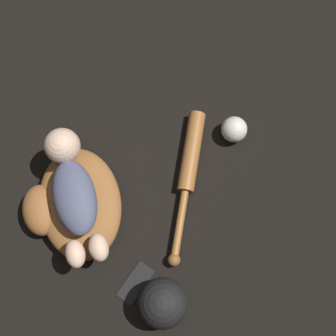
{
  "coord_description": "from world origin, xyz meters",
  "views": [
    {
      "loc": [
        -0.36,
        -0.09,
        1.32
      ],
      "look_at": [
        -0.07,
        -0.3,
        0.07
      ],
      "focal_mm": 50.0,
      "sensor_mm": 36.0,
      "label": 1
    }
  ],
  "objects_px": {
    "baby_figure": "(72,187)",
    "baseball_bat": "(189,167)",
    "baseball_glove": "(73,204)",
    "baseball_cap": "(162,303)",
    "baseball": "(234,129)"
  },
  "relations": [
    {
      "from": "baby_figure",
      "to": "baseball_bat",
      "type": "relative_size",
      "value": 1.07
    },
    {
      "from": "baseball_glove",
      "to": "baby_figure",
      "type": "distance_m",
      "value": 0.09
    },
    {
      "from": "baseball_bat",
      "to": "baseball_cap",
      "type": "height_order",
      "value": "baseball_cap"
    },
    {
      "from": "baseball_glove",
      "to": "baseball",
      "type": "relative_size",
      "value": 5.07
    },
    {
      "from": "baseball",
      "to": "baseball_cap",
      "type": "distance_m",
      "value": 0.53
    },
    {
      "from": "baseball_glove",
      "to": "baby_figure",
      "type": "xyz_separation_m",
      "value": [
        0.02,
        -0.03,
        0.08
      ]
    },
    {
      "from": "baby_figure",
      "to": "baseball_bat",
      "type": "xyz_separation_m",
      "value": [
        -0.12,
        -0.3,
        -0.1
      ]
    },
    {
      "from": "baby_figure",
      "to": "baseball_bat",
      "type": "distance_m",
      "value": 0.34
    },
    {
      "from": "baseball",
      "to": "baseball_glove",
      "type": "bearing_deg",
      "value": 79.87
    },
    {
      "from": "baby_figure",
      "to": "baseball_cap",
      "type": "height_order",
      "value": "baby_figure"
    },
    {
      "from": "baby_figure",
      "to": "baseball",
      "type": "relative_size",
      "value": 4.84
    },
    {
      "from": "baseball_glove",
      "to": "baseball",
      "type": "height_order",
      "value": "baseball_glove"
    },
    {
      "from": "baseball_bat",
      "to": "baseball",
      "type": "xyz_separation_m",
      "value": [
        0.01,
        -0.17,
        0.01
      ]
    },
    {
      "from": "baseball_cap",
      "to": "baseball_glove",
      "type": "bearing_deg",
      "value": 7.13
    },
    {
      "from": "baby_figure",
      "to": "baseball_cap",
      "type": "bearing_deg",
      "value": -177.0
    }
  ]
}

